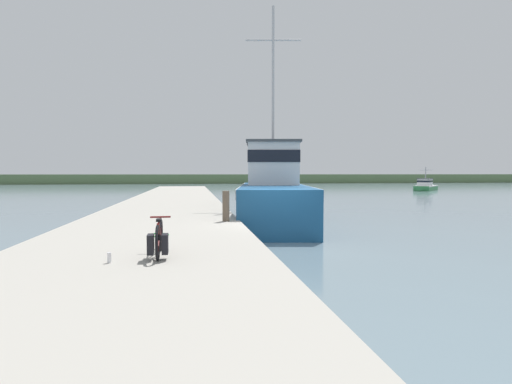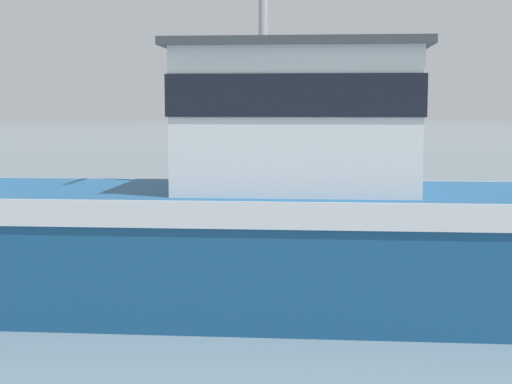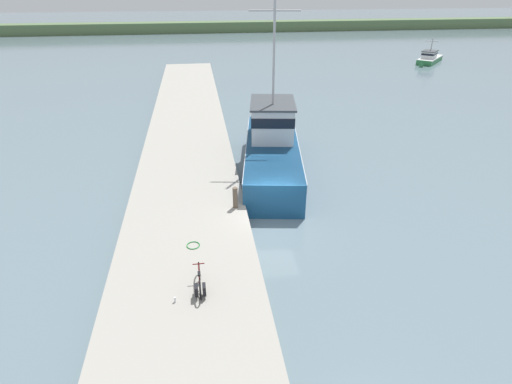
{
  "view_description": "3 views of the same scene",
  "coord_description": "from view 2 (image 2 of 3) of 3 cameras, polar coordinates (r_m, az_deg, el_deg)",
  "views": [
    {
      "loc": [
        -3.05,
        -13.78,
        2.53
      ],
      "look_at": [
        -0.72,
        0.68,
        1.84
      ],
      "focal_mm": 28.0,
      "sensor_mm": 36.0,
      "label": 1
    },
    {
      "loc": [
        13.37,
        5.64,
        3.23
      ],
      "look_at": [
        -0.16,
        6.66,
        1.74
      ],
      "focal_mm": 55.0,
      "sensor_mm": 36.0,
      "label": 2
    },
    {
      "loc": [
        -3.35,
        -16.77,
        10.84
      ],
      "look_at": [
        -0.86,
        0.08,
        1.78
      ],
      "focal_mm": 28.0,
      "sensor_mm": 36.0,
      "label": 3
    }
  ],
  "objects": [
    {
      "name": "fishing_boat_main",
      "position": [
        12.39,
        -0.19,
        -1.46
      ],
      "size": [
        4.97,
        13.37,
        11.11
      ],
      "rotation": [
        0.0,
        0.0,
        -0.16
      ],
      "color": "navy",
      "rests_on": "ground_plane"
    }
  ]
}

